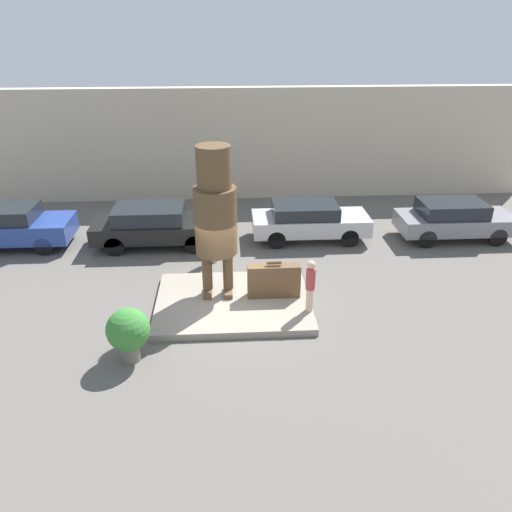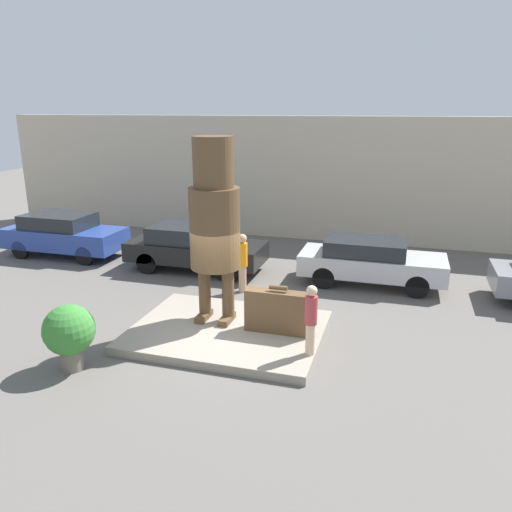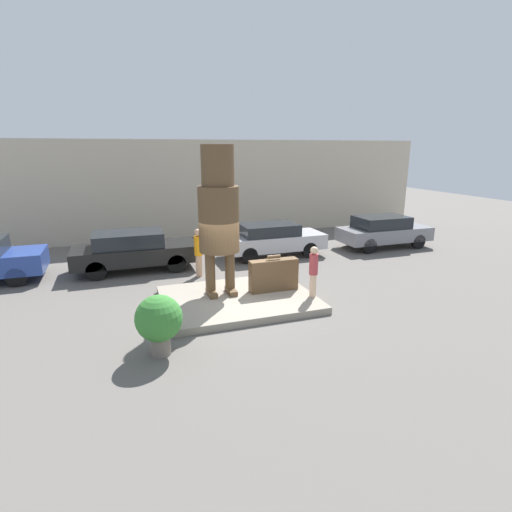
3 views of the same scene
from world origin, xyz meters
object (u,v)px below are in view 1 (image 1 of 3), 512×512
Objects in this scene: planter_pot at (128,331)px; worker_hivis at (214,236)px; tourist at (310,284)px; parked_car_blue at (9,226)px; giant_suitcase at (274,281)px; parked_car_black at (154,225)px; parked_car_grey at (454,219)px; parked_car_silver at (309,220)px; statue_figure at (215,211)px.

worker_hivis reaches higher than planter_pot.
tourist reaches higher than parked_car_blue.
giant_suitcase is 1.34m from tourist.
parked_car_blue is 5.35m from parked_car_black.
parked_car_grey is 13.15m from planter_pot.
statue_figure is at bearing -128.52° from parked_car_silver.
statue_figure is at bearing 170.08° from giant_suitcase.
statue_figure is 5.89m from parked_car_silver.
parked_car_black reaches higher than planter_pot.
giant_suitcase is at bearing -149.35° from parked_car_grey.
parked_car_silver reaches higher than planter_pot.
planter_pot is at bearing -127.87° from parked_car_silver.
parked_car_blue is at bearing 177.85° from parked_car_black.
parked_car_black is at bearing 145.17° from worker_hivis.
tourist is (2.60, -1.18, -1.77)m from statue_figure.
parked_car_grey is (6.41, 5.24, -0.26)m from tourist.
statue_figure is 5.16m from parked_car_black.
parked_car_black is at bearing 133.25° from tourist.
planter_pot is 0.80× the size of worker_hivis.
parked_car_grey is at bearing 31.88° from planter_pot.
parked_car_silver is 3.07× the size of planter_pot.
tourist is 4.65m from worker_hivis.
parked_car_black is 3.22× the size of planter_pot.
statue_figure is 2.52× the size of worker_hivis.
tourist is 0.34× the size of parked_car_black.
statue_figure reaches higher than tourist.
planter_pot is at bearing -145.86° from giant_suitcase.
parked_car_grey is at bearing -0.25° from parked_car_black.
statue_figure is 2.71m from giant_suitcase.
tourist is 0.88× the size of worker_hivis.
giant_suitcase is 0.34× the size of parked_car_black.
parked_car_blue reaches higher than giant_suitcase.
parked_car_grey is 9.29m from worker_hivis.
parked_car_silver is at bearing 177.32° from parked_car_grey.
worker_hivis reaches higher than parked_car_grey.
tourist reaches higher than parked_car_grey.
parked_car_black is 1.06× the size of parked_car_grey.
parked_car_silver is (5.82, 0.21, -0.04)m from parked_car_black.
tourist reaches higher than parked_car_black.
parked_car_blue is at bearing 153.87° from giant_suitcase.
parked_car_silver is at bearing 25.99° from worker_hivis.
parked_car_silver is at bearing 68.92° from giant_suitcase.
parked_car_black is 7.00m from planter_pot.
parked_car_blue is at bearing -179.95° from parked_car_silver.
giant_suitcase is 0.88× the size of worker_hivis.
statue_figure is 1.02× the size of parked_car_silver.
parked_car_grey is 2.44× the size of worker_hivis.
parked_car_blue is at bearing 179.14° from parked_car_grey.
parked_car_silver is (3.44, 4.32, -2.06)m from statue_figure.
planter_pot is at bearing -148.12° from parked_car_grey.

